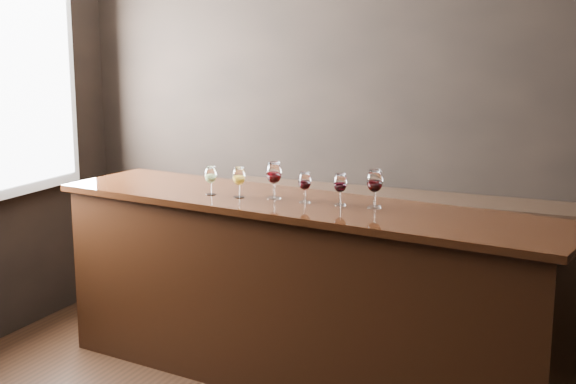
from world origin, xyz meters
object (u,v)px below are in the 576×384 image
at_px(glass_amber, 239,177).
at_px(glass_red_c, 340,184).
at_px(glass_red_a, 274,174).
at_px(bar_counter, 301,297).
at_px(glass_red_d, 375,182).
at_px(glass_white, 211,176).
at_px(back_bar_shelf, 420,273).
at_px(glass_red_b, 305,182).

relative_size(glass_amber, glass_red_c, 1.00).
bearing_deg(glass_red_a, bar_counter, -9.23).
bearing_deg(glass_red_a, glass_red_d, 0.02).
distance_m(glass_red_a, glass_red_d, 0.61).
distance_m(bar_counter, glass_red_d, 0.82).
xyz_separation_m(glass_red_a, glass_red_d, (0.61, 0.00, -0.00)).
bearing_deg(glass_amber, glass_red_c, 3.95).
height_order(bar_counter, glass_red_a, glass_red_a).
xyz_separation_m(glass_amber, glass_red_c, (0.61, 0.04, 0.00)).
distance_m(glass_amber, glass_red_c, 0.61).
xyz_separation_m(glass_white, glass_amber, (0.19, -0.00, 0.01)).
height_order(glass_amber, glass_red_c, same).
relative_size(glass_white, glass_red_d, 0.81).
relative_size(back_bar_shelf, glass_red_b, 16.01).
distance_m(glass_white, glass_red_d, 0.99).
bearing_deg(back_bar_shelf, glass_white, -141.55).
bearing_deg(glass_white, glass_red_d, 3.49).
height_order(bar_counter, back_bar_shelf, bar_counter).
bearing_deg(glass_red_b, glass_red_a, 171.22).
bearing_deg(glass_white, glass_red_a, 8.93).
bearing_deg(glass_red_c, glass_amber, -176.05).
bearing_deg(back_bar_shelf, glass_red_b, -120.04).
distance_m(back_bar_shelf, glass_red_a, 1.26).
relative_size(glass_red_c, glass_red_d, 0.85).
height_order(glass_amber, glass_red_d, glass_red_d).
bearing_deg(glass_red_c, glass_red_d, 6.03).
relative_size(glass_red_b, glass_red_d, 0.83).
xyz_separation_m(bar_counter, glass_red_b, (0.02, -0.00, 0.68)).
distance_m(glass_amber, glass_red_b, 0.40).
xyz_separation_m(glass_amber, glass_red_a, (0.20, 0.06, 0.02)).
bearing_deg(glass_amber, glass_white, 179.38).
distance_m(glass_white, glass_red_c, 0.80).
height_order(glass_red_b, glass_red_d, glass_red_d).
height_order(glass_amber, glass_red_b, glass_amber).
height_order(glass_red_a, glass_red_b, glass_red_a).
xyz_separation_m(back_bar_shelf, glass_red_c, (-0.26, -0.80, 0.70)).
distance_m(bar_counter, glass_red_a, 0.73).
height_order(bar_counter, glass_amber, glass_amber).
bearing_deg(glass_white, back_bar_shelf, 38.45).
bearing_deg(glass_red_b, glass_red_d, 4.56).
xyz_separation_m(bar_counter, glass_red_a, (-0.18, 0.03, 0.71)).
relative_size(back_bar_shelf, glass_amber, 15.61).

